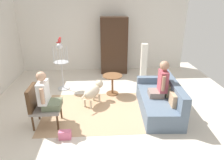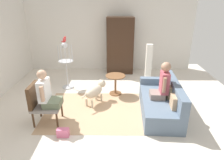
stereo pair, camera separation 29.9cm
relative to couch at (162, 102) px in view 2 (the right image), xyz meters
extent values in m
plane|color=beige|center=(-1.46, 0.07, -0.29)|extent=(7.81, 7.81, 0.00)
cube|color=silver|center=(-1.46, 3.39, 1.03)|extent=(6.56, 0.12, 2.64)
cube|color=tan|center=(-1.55, 0.06, -0.29)|extent=(2.72, 1.99, 0.01)
cube|color=slate|center=(-0.06, -0.02, -0.08)|extent=(0.96, 1.91, 0.43)
cube|color=slate|center=(0.28, -0.04, 0.33)|extent=(0.29, 1.87, 0.39)
cube|color=slate|center=(-0.01, 0.82, 0.22)|extent=(0.86, 0.23, 0.17)
cube|color=tan|center=(0.12, -0.50, 0.28)|extent=(0.12, 0.33, 0.28)
cube|color=#C6B284|center=(0.15, 0.02, 0.28)|extent=(0.12, 0.33, 0.28)
cylinder|color=#4C331E|center=(-2.42, -0.20, -0.11)|extent=(0.04, 0.04, 0.37)
cylinder|color=#4C331E|center=(-2.42, -0.65, -0.11)|extent=(0.04, 0.04, 0.37)
cylinder|color=#4C331E|center=(-2.94, -0.20, -0.11)|extent=(0.04, 0.04, 0.37)
cylinder|color=#4C331E|center=(-2.93, -0.65, -0.11)|extent=(0.04, 0.04, 0.37)
cube|color=gray|center=(-2.68, -0.43, 0.11)|extent=(0.62, 0.55, 0.06)
cube|color=#4C331E|center=(-2.95, -0.43, 0.39)|extent=(0.08, 0.55, 0.51)
cube|color=gray|center=(-0.13, -0.01, 0.21)|extent=(0.37, 0.37, 0.14)
cube|color=#B24C59|center=(0.01, -0.02, 0.53)|extent=(0.20, 0.36, 0.51)
sphere|color=#A57A60|center=(0.01, -0.02, 0.92)|extent=(0.22, 0.22, 0.22)
cylinder|color=#A57A60|center=(-0.04, -0.24, 0.56)|extent=(0.08, 0.08, 0.36)
cylinder|color=#A57A60|center=(-0.01, 0.20, 0.56)|extent=(0.08, 0.08, 0.36)
cube|color=#616C52|center=(-2.54, -0.43, 0.21)|extent=(0.38, 0.41, 0.14)
cube|color=white|center=(-2.70, -0.43, 0.52)|extent=(0.18, 0.41, 0.47)
sphere|color=tan|center=(-2.70, -0.43, 0.87)|extent=(0.21, 0.21, 0.21)
cylinder|color=tan|center=(-2.66, -0.18, 0.54)|extent=(0.08, 0.08, 0.33)
cylinder|color=tan|center=(-2.66, -0.67, 0.54)|extent=(0.08, 0.08, 0.33)
cylinder|color=brown|center=(-1.13, 1.04, 0.29)|extent=(0.57, 0.57, 0.02)
cylinder|color=brown|center=(-1.13, 1.04, -0.01)|extent=(0.06, 0.06, 0.57)
cylinder|color=brown|center=(-1.13, 1.04, -0.28)|extent=(0.36, 0.36, 0.03)
ellipsoid|color=beige|center=(-1.71, 0.44, 0.07)|extent=(0.58, 0.67, 0.31)
sphere|color=beige|center=(-1.51, 0.75, 0.16)|extent=(0.22, 0.22, 0.22)
cone|color=beige|center=(-1.56, 0.77, 0.27)|extent=(0.06, 0.06, 0.06)
cone|color=beige|center=(-1.47, 0.72, 0.27)|extent=(0.06, 0.06, 0.06)
cylinder|color=beige|center=(-1.91, 0.11, 0.11)|extent=(0.13, 0.17, 0.10)
cylinder|color=beige|center=(-1.67, 0.66, -0.19)|extent=(0.06, 0.06, 0.21)
cylinder|color=beige|center=(-1.52, 0.57, -0.19)|extent=(0.06, 0.06, 0.21)
cylinder|color=beige|center=(-1.89, 0.31, -0.19)|extent=(0.06, 0.06, 0.21)
cylinder|color=beige|center=(-1.74, 0.21, -0.19)|extent=(0.06, 0.06, 0.21)
cylinder|color=silver|center=(-2.64, 1.50, -0.28)|extent=(0.36, 0.36, 0.03)
cylinder|color=silver|center=(-2.64, 1.50, 0.14)|extent=(0.04, 0.04, 0.87)
cylinder|color=silver|center=(-2.64, 1.50, 0.58)|extent=(0.44, 0.44, 0.02)
cylinder|color=silver|center=(-2.43, 1.50, 0.83)|extent=(0.01, 0.01, 0.48)
cylinder|color=silver|center=(-2.47, 1.63, 0.83)|extent=(0.01, 0.01, 0.48)
cylinder|color=silver|center=(-2.57, 1.70, 0.83)|extent=(0.01, 0.01, 0.48)
cylinder|color=silver|center=(-2.70, 1.70, 0.83)|extent=(0.01, 0.01, 0.48)
cylinder|color=silver|center=(-2.81, 1.63, 0.83)|extent=(0.01, 0.01, 0.48)
cylinder|color=silver|center=(-2.85, 1.50, 0.83)|extent=(0.01, 0.01, 0.48)
cylinder|color=silver|center=(-2.81, 1.38, 0.83)|extent=(0.01, 0.01, 0.48)
cylinder|color=silver|center=(-2.70, 1.30, 0.83)|extent=(0.01, 0.01, 0.48)
cylinder|color=silver|center=(-2.57, 1.30, 0.83)|extent=(0.01, 0.01, 0.48)
cylinder|color=silver|center=(-2.47, 1.38, 0.83)|extent=(0.01, 0.01, 0.48)
sphere|color=silver|center=(-2.64, 1.50, 1.07)|extent=(0.18, 0.18, 0.18)
ellipsoid|color=red|center=(-2.63, 1.50, 1.23)|extent=(0.09, 0.10, 0.15)
sphere|color=red|center=(-2.61, 1.50, 1.30)|extent=(0.07, 0.07, 0.07)
cone|color=#D8BF4C|center=(-2.57, 1.50, 1.30)|extent=(0.03, 0.02, 0.02)
ellipsoid|color=red|center=(-2.67, 1.50, 1.18)|extent=(0.12, 0.03, 0.04)
cube|color=#4C4742|center=(-0.08, 1.71, -0.26)|extent=(0.20, 0.20, 0.06)
cube|color=white|center=(-0.08, 1.71, 0.41)|extent=(0.18, 0.18, 1.29)
cube|color=#382316|center=(-0.95, 2.98, 0.73)|extent=(0.97, 0.56, 2.05)
cube|color=#D8668C|center=(-2.22, -0.96, -0.20)|extent=(0.25, 0.13, 0.18)
camera|label=1|loc=(-1.48, -4.36, 2.37)|focal=32.25mm
camera|label=2|loc=(-1.18, -4.37, 2.37)|focal=32.25mm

